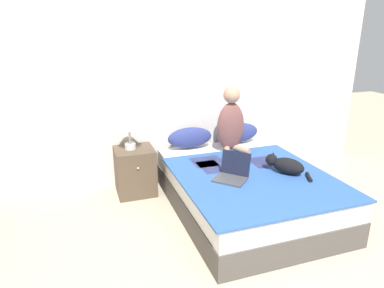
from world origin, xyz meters
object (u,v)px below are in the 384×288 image
at_px(bed, 245,190).
at_px(person_sitting, 231,122).
at_px(table_lamp, 129,121).
at_px(nightstand, 135,171).
at_px(pillow_far, 238,133).
at_px(cat_tabby, 285,165).
at_px(laptop_open, 232,174).
at_px(pillow_near, 190,137).

xyz_separation_m(bed, person_sitting, (0.11, 0.63, 0.59)).
bearing_deg(table_lamp, nightstand, -14.52).
bearing_deg(pillow_far, table_lamp, -176.84).
height_order(bed, pillow_far, pillow_far).
bearing_deg(pillow_far, bed, -110.61).
distance_m(pillow_far, cat_tabby, 1.10).
distance_m(laptop_open, nightstand, 1.29).
bearing_deg(nightstand, laptop_open, -49.72).
distance_m(pillow_far, table_lamp, 1.46).
xyz_separation_m(bed, table_lamp, (-1.10, 0.81, 0.67)).
bearing_deg(bed, table_lamp, 143.67).
bearing_deg(bed, person_sitting, 80.38).
bearing_deg(pillow_far, person_sitting, -131.63).
bearing_deg(cat_tabby, table_lamp, 19.76).
relative_size(laptop_open, nightstand, 0.74).
relative_size(bed, cat_tabby, 4.17).
xyz_separation_m(bed, pillow_far, (0.33, 0.88, 0.37)).
distance_m(nightstand, table_lamp, 0.62).
distance_m(bed, pillow_far, 1.01).
xyz_separation_m(bed, nightstand, (-1.06, 0.80, 0.05)).
distance_m(cat_tabby, table_lamp, 1.79).
bearing_deg(pillow_near, bed, -69.41).
relative_size(bed, table_lamp, 4.32).
relative_size(cat_tabby, laptop_open, 1.15).
distance_m(person_sitting, table_lamp, 1.22).
bearing_deg(person_sitting, nightstand, 171.92).
height_order(cat_tabby, table_lamp, table_lamp).
relative_size(pillow_far, table_lamp, 1.22).
relative_size(person_sitting, nightstand, 1.39).
bearing_deg(table_lamp, laptop_open, -48.70).
height_order(bed, laptop_open, laptop_open).
relative_size(nightstand, table_lamp, 1.21).
distance_m(bed, cat_tabby, 0.52).
height_order(laptop_open, nightstand, laptop_open).
height_order(pillow_far, person_sitting, person_sitting).
bearing_deg(pillow_near, laptop_open, -85.05).
bearing_deg(table_lamp, person_sitting, -8.29).
bearing_deg(person_sitting, pillow_far, 48.37).
relative_size(pillow_far, nightstand, 1.01).
height_order(pillow_near, cat_tabby, pillow_near).
relative_size(bed, laptop_open, 4.81).
xyz_separation_m(pillow_near, table_lamp, (-0.76, -0.08, 0.30)).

